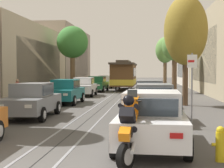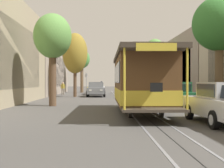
{
  "view_description": "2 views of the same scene",
  "coord_description": "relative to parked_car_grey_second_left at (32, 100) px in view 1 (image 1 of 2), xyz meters",
  "views": [
    {
      "loc": [
        2.56,
        -5.96,
        2.14
      ],
      "look_at": [
        -0.26,
        21.05,
        1.07
      ],
      "focal_mm": 53.58,
      "sensor_mm": 36.0,
      "label": 1
    },
    {
      "loc": [
        1.89,
        47.01,
        1.59
      ],
      "look_at": [
        0.85,
        9.75,
        1.32
      ],
      "focal_mm": 48.21,
      "sensor_mm": 36.0,
      "label": 2
    }
  ],
  "objects": [
    {
      "name": "ground_plane",
      "position": [
        2.69,
        13.75,
        -0.8
      ],
      "size": [
        160.0,
        160.0,
        0.0
      ],
      "primitive_type": "plane",
      "color": "#4C4947"
    },
    {
      "name": "trolley_track_rails",
      "position": [
        2.69,
        17.4,
        -0.79
      ],
      "size": [
        1.14,
        64.48,
        0.01
      ],
      "color": "gray",
      "rests_on": "ground"
    },
    {
      "name": "building_facade_left",
      "position": [
        -7.36,
        19.21,
        3.09
      ],
      "size": [
        5.15,
        56.18,
        8.6
      ],
      "color": "gray",
      "rests_on": "ground"
    },
    {
      "name": "building_facade_right",
      "position": [
        12.99,
        20.11,
        2.86
      ],
      "size": [
        5.81,
        56.18,
        7.68
      ],
      "color": "gray",
      "rests_on": "ground"
    },
    {
      "name": "parked_car_grey_second_left",
      "position": [
        0.0,
        0.0,
        0.0
      ],
      "size": [
        2.09,
        4.4,
        1.58
      ],
      "color": "slate",
      "rests_on": "ground"
    },
    {
      "name": "parked_car_teal_mid_left",
      "position": [
        -0.07,
        6.61,
        0.0
      ],
      "size": [
        2.01,
        4.36,
        1.58
      ],
      "color": "#196B70",
      "rests_on": "ground"
    },
    {
      "name": "parked_car_white_fourth_left",
      "position": [
        -0.1,
        13.21,
        0.0
      ],
      "size": [
        2.1,
        4.41,
        1.58
      ],
      "color": "silver",
      "rests_on": "ground"
    },
    {
      "name": "parked_car_green_fifth_left",
      "position": [
        0.09,
        19.63,
        0.0
      ],
      "size": [
        2.13,
        4.42,
        1.58
      ],
      "color": "#1E6038",
      "rests_on": "ground"
    },
    {
      "name": "parked_car_white_sixth_left",
      "position": [
        0.04,
        26.95,
        0.0
      ],
      "size": [
        2.08,
        4.4,
        1.58
      ],
      "color": "silver",
      "rests_on": "ground"
    },
    {
      "name": "parked_car_white_near_right",
      "position": [
        5.39,
        -5.46,
        0.0
      ],
      "size": [
        2.1,
        4.4,
        1.58
      ],
      "color": "silver",
      "rests_on": "ground"
    },
    {
      "name": "parked_car_grey_second_right",
      "position": [
        5.56,
        -0.24,
        0.0
      ],
      "size": [
        2.06,
        4.39,
        1.58
      ],
      "color": "slate",
      "rests_on": "ground"
    },
    {
      "name": "parked_car_grey_mid_right",
      "position": [
        5.39,
        5.56,
        0.0
      ],
      "size": [
        2.03,
        4.38,
        1.58
      ],
      "color": "slate",
      "rests_on": "ground"
    },
    {
      "name": "street_tree_kerb_left_second",
      "position": [
        -2.55,
        19.85,
        4.29
      ],
      "size": [
        3.28,
        3.53,
        6.86
      ],
      "color": "brown",
      "rests_on": "ground"
    },
    {
      "name": "street_tree_kerb_right_second",
      "position": [
        7.61,
        6.18,
        3.8
      ],
      "size": [
        2.66,
        2.65,
        6.78
      ],
      "color": "brown",
      "rests_on": "ground"
    },
    {
      "name": "street_tree_kerb_right_mid",
      "position": [
        7.93,
        18.32,
        3.7
      ],
      "size": [
        2.49,
        2.73,
        6.08
      ],
      "color": "brown",
      "rests_on": "ground"
    },
    {
      "name": "street_tree_kerb_right_fourth",
      "position": [
        7.73,
        31.54,
        4.09
      ],
      "size": [
        2.62,
        2.74,
        6.76
      ],
      "color": "brown",
      "rests_on": "ground"
    },
    {
      "name": "cable_car_trolley",
      "position": [
        2.69,
        22.86,
        0.86
      ],
      "size": [
        2.63,
        9.15,
        3.28
      ],
      "color": "brown",
      "rests_on": "ground"
    },
    {
      "name": "motorcycle_with_rider",
      "position": [
        4.85,
        -7.18,
        0.09
      ],
      "size": [
        0.55,
        1.88,
        1.68
      ],
      "color": "black",
      "rests_on": "ground"
    },
    {
      "name": "pedestrian_on_right_pavement",
      "position": [
        -2.98,
        5.75,
        0.12
      ],
      "size": [
        0.55,
        0.41,
        1.63
      ],
      "color": "slate",
      "rests_on": "ground"
    },
    {
      "name": "fire_hydrant",
      "position": [
        6.98,
        -6.78,
        -0.38
      ],
      "size": [
        0.4,
        0.22,
        0.84
      ],
      "color": "gold",
      "rests_on": "ground"
    },
    {
      "name": "street_sign_post",
      "position": [
        6.9,
        -2.28,
        0.93
      ],
      "size": [
        0.36,
        0.08,
        2.8
      ],
      "color": "slate",
      "rests_on": "ground"
    }
  ]
}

